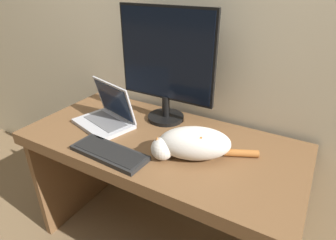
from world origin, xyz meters
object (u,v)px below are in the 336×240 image
object	(u,v)px
monitor	(166,63)
external_keyboard	(109,153)
laptop	(107,116)
cat	(192,143)

from	to	relation	value
monitor	external_keyboard	xyz separation A→B (m)	(-0.04, -0.42, -0.30)
external_keyboard	monitor	bearing A→B (deg)	87.64
laptop	cat	world-z (taller)	laptop
external_keyboard	cat	distance (m)	0.36
laptop	external_keyboard	world-z (taller)	laptop
monitor	external_keyboard	world-z (taller)	monitor
monitor	laptop	distance (m)	0.41
cat	monitor	bearing A→B (deg)	111.74
monitor	laptop	size ratio (longest dim) A/B	1.70
laptop	cat	xyz separation A→B (m)	(0.51, -0.06, 0.03)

